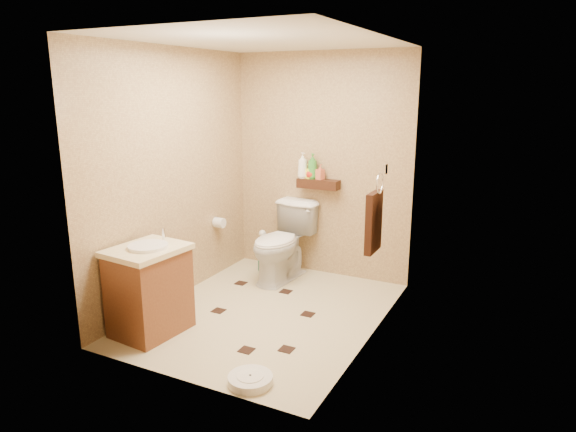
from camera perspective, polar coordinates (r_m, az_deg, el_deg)
The scene contains 19 objects.
ground at distance 4.83m, azimuth -2.40°, elevation -10.72°, with size 2.50×2.50×0.00m, color #C1B38D.
wall_back at distance 5.57m, azimuth 3.74°, elevation 5.53°, with size 2.00×0.04×2.40m, color tan.
wall_front at distance 3.45m, azimuth -12.70°, elevation -0.14°, with size 2.00×0.04×2.40m, color tan.
wall_left at distance 5.02m, azimuth -12.60°, elevation 4.27°, with size 0.04×2.50×2.40m, color tan.
wall_right at distance 4.08m, azimuth 9.81°, elevation 2.18°, with size 0.04×2.50×2.40m, color tan.
ceiling at distance 4.40m, azimuth -2.74°, elevation 18.93°, with size 2.00×2.50×0.02m, color silver.
wall_shelf at distance 5.53m, azimuth 3.38°, elevation 3.58°, with size 0.46×0.14×0.10m, color #3A1A10.
floor_accents at distance 4.82m, azimuth -2.70°, elevation -10.78°, with size 1.19×1.32×0.01m.
toilet at distance 5.49m, azimuth -0.68°, elevation -2.98°, with size 0.47×0.82×0.83m, color white.
vanity at distance 4.50m, azimuth -15.15°, elevation -7.82°, with size 0.56×0.66×0.87m.
bathroom_scale at distance 3.80m, azimuth -4.21°, elevation -17.67°, with size 0.33×0.33×0.06m.
toilet_brush at distance 5.84m, azimuth -2.82°, elevation -4.50°, with size 0.11×0.11×0.48m.
towel_ring at distance 4.40m, azimuth 9.55°, elevation -0.36°, with size 0.12×0.30×0.76m.
toilet_paper at distance 5.62m, azimuth -7.65°, elevation -0.73°, with size 0.12×0.11×0.12m.
bottle_a at distance 5.58m, azimuth 1.64°, elevation 5.66°, with size 0.11×0.11×0.28m, color white.
bottle_b at distance 5.55m, azimuth 2.39°, elevation 4.98°, with size 0.07×0.07×0.16m, color #F1F734.
bottle_c at distance 5.54m, azimuth 2.61°, elevation 4.92°, with size 0.12×0.12×0.15m, color red.
bottle_d at distance 5.53m, azimuth 2.74°, elevation 5.56°, with size 0.11×0.11×0.28m, color #348B2E.
bottle_e at distance 5.50m, azimuth 3.59°, elevation 4.92°, with size 0.07×0.08×0.16m, color #CE6444.
Camera 1 is at (2.14, -3.83, 2.03)m, focal length 32.00 mm.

